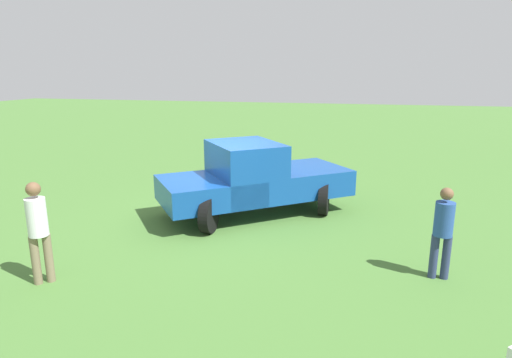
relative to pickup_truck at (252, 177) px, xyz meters
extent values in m
plane|color=#477533|center=(0.34, -0.64, -0.96)|extent=(80.00, 80.00, 0.00)
cylinder|color=black|center=(-1.64, 0.78, -0.54)|extent=(0.84, 0.22, 0.84)
cylinder|color=black|center=(-0.39, 1.77, -0.54)|extent=(0.84, 0.22, 0.84)
cylinder|color=black|center=(0.24, -1.58, -0.54)|extent=(0.84, 0.22, 0.84)
cylinder|color=black|center=(1.49, -0.59, -0.54)|extent=(0.84, 0.22, 0.84)
cube|color=#144799|center=(-0.96, 1.20, -0.20)|extent=(2.66, 2.66, 0.64)
cube|color=#144799|center=(0.10, -0.13, 0.18)|extent=(2.42, 2.36, 1.40)
cube|color=slate|center=(0.10, -0.13, 0.62)|extent=(2.16, 2.09, 0.48)
cube|color=#144799|center=(0.69, -0.87, -0.22)|extent=(2.89, 2.95, 0.60)
cube|color=silver|center=(-1.51, 1.90, -0.46)|extent=(1.50, 1.22, 0.16)
cylinder|color=#7A6B51|center=(4.48, -2.59, -0.53)|extent=(0.14, 0.14, 0.86)
cylinder|color=#7A6B51|center=(4.35, -2.44, -0.53)|extent=(0.14, 0.14, 0.86)
cylinder|color=silver|center=(4.42, -2.52, 0.22)|extent=(0.45, 0.45, 0.64)
sphere|color=brown|center=(4.42, -2.52, 0.70)|extent=(0.23, 0.23, 0.23)
cylinder|color=navy|center=(2.59, 3.96, -0.57)|extent=(0.14, 0.14, 0.79)
cylinder|color=navy|center=(2.58, 4.16, -0.57)|extent=(0.14, 0.14, 0.79)
cylinder|color=#284C93|center=(2.58, 4.06, 0.13)|extent=(0.34, 0.34, 0.59)
sphere|color=brown|center=(2.58, 4.06, 0.57)|extent=(0.21, 0.21, 0.21)
camera|label=1|loc=(10.06, 2.65, 2.56)|focal=30.19mm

